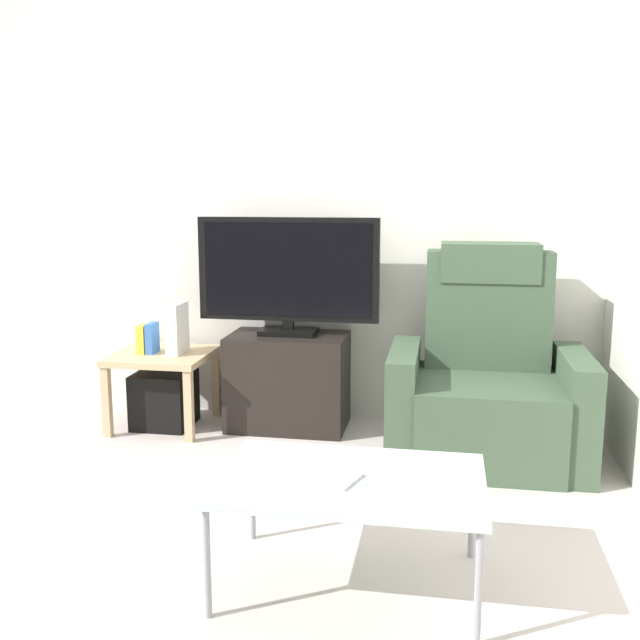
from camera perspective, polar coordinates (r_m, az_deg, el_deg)
The scene contains 12 objects.
ground_plane at distance 3.47m, azimuth -7.33°, elevation -12.75°, with size 6.40×6.40×0.00m, color #BCB2AD.
wall_back at distance 4.29m, azimuth -3.19°, elevation 9.54°, with size 6.40×0.06×2.60m, color silver.
tv_stand at distance 4.14m, azimuth -2.55°, elevation -4.85°, with size 0.67×0.41×0.54m.
television at distance 4.04m, azimuth -2.56°, elevation 3.74°, with size 1.03×0.20×0.66m.
recliner_armchair at distance 3.77m, azimuth 13.11°, elevation -5.04°, with size 0.98×0.78×1.08m.
side_table at distance 4.23m, azimuth -12.34°, elevation -3.43°, with size 0.54×0.54×0.44m.
subwoofer_box at distance 4.29m, azimuth -12.24°, elevation -6.14°, with size 0.32×0.32×0.32m, color black.
book_leftmost at distance 4.22m, azimuth -13.78°, elevation -1.45°, with size 0.05×0.12×0.16m, color gold.
book_middle at distance 4.20m, azimuth -13.16°, elevation -1.40°, with size 0.04×0.12×0.17m, color #3366B2.
game_console at distance 4.17m, azimuth -11.25°, elevation -0.63°, with size 0.07×0.20×0.29m, color white.
coffee_table at distance 2.49m, azimuth 2.43°, elevation -12.86°, with size 0.90×0.60×0.39m.
cell_phone at distance 2.44m, azimuth 2.00°, elevation -12.60°, with size 0.07×0.15×0.01m, color #B7B7BC.
Camera 1 is at (0.97, -3.04, 1.34)m, focal length 40.36 mm.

